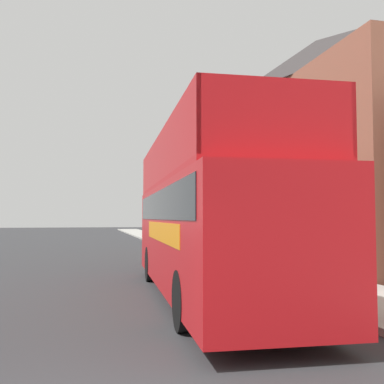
% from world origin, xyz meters
% --- Properties ---
extents(ground_plane, '(144.00, 144.00, 0.00)m').
position_xyz_m(ground_plane, '(0.00, 21.00, 0.00)').
color(ground_plane, '#333335').
extents(sidewalk, '(3.15, 108.00, 0.14)m').
position_xyz_m(sidewalk, '(6.87, 18.00, 0.07)').
color(sidewalk, '#ADAAA3').
rests_on(sidewalk, ground_plane).
extents(brick_terrace_rear, '(6.00, 17.38, 10.95)m').
position_xyz_m(brick_terrace_rear, '(11.44, 16.34, 5.47)').
color(brick_terrace_rear, '#935642').
rests_on(brick_terrace_rear, ground_plane).
extents(tour_bus, '(2.98, 10.92, 4.12)m').
position_xyz_m(tour_bus, '(3.32, 7.42, 1.85)').
color(tour_bus, red).
rests_on(tour_bus, ground_plane).
extents(parked_car_ahead_of_bus, '(1.75, 4.26, 1.45)m').
position_xyz_m(parked_car_ahead_of_bus, '(4.22, 14.86, 0.68)').
color(parked_car_ahead_of_bus, maroon).
rests_on(parked_car_ahead_of_bus, ground_plane).
extents(lamp_post_nearest, '(0.35, 0.35, 4.43)m').
position_xyz_m(lamp_post_nearest, '(5.67, 4.89, 3.22)').
color(lamp_post_nearest, black).
rests_on(lamp_post_nearest, sidewalk).
extents(lamp_post_second, '(0.35, 0.35, 4.72)m').
position_xyz_m(lamp_post_second, '(5.84, 13.55, 3.39)').
color(lamp_post_second, black).
rests_on(lamp_post_second, sidewalk).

